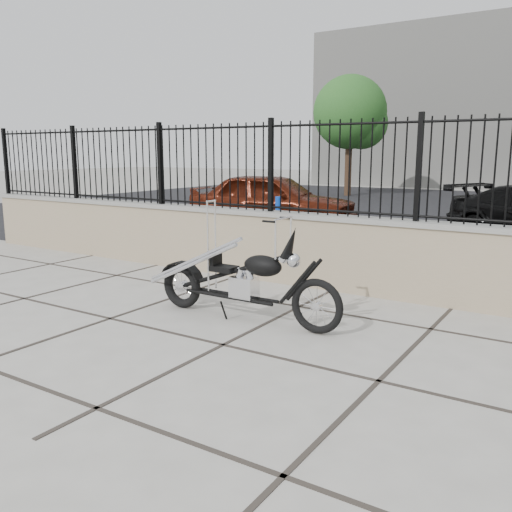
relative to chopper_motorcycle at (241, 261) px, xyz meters
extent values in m
plane|color=#99968E|center=(0.31, -0.75, -0.64)|extent=(90.00, 90.00, 0.00)
plane|color=black|center=(0.31, 11.75, -0.64)|extent=(30.00, 30.00, 0.00)
cube|color=gray|center=(0.31, 1.75, -0.16)|extent=(14.00, 0.36, 0.96)
cube|color=black|center=(0.31, 1.75, 0.92)|extent=(14.00, 0.08, 1.20)
imported|color=#4F180B|center=(-3.22, 6.05, 0.02)|extent=(4.07, 2.17, 1.32)
cylinder|color=#0B22AD|center=(-2.07, 4.32, -0.18)|extent=(0.13, 0.13, 0.93)
cylinder|color=#382619|center=(-5.76, 16.29, 0.73)|extent=(0.27, 0.27, 2.75)
sphere|color=#296024|center=(-5.76, 16.29, 2.84)|extent=(2.93, 2.93, 2.93)
camera|label=1|loc=(3.14, -4.60, 1.12)|focal=38.00mm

